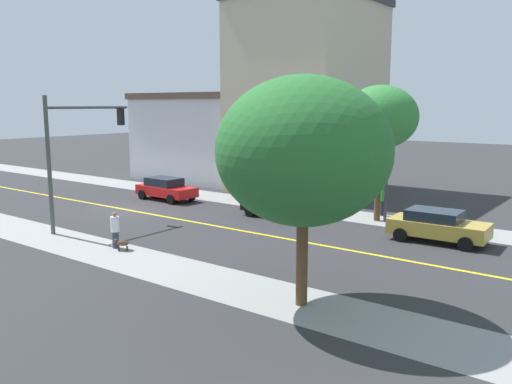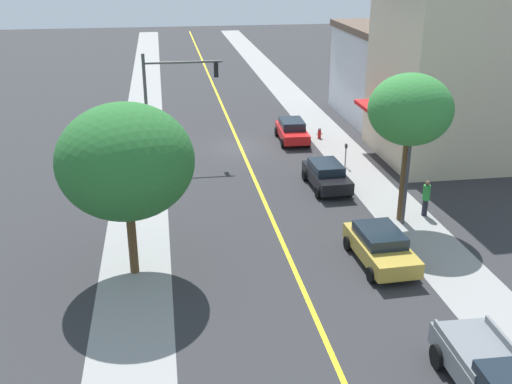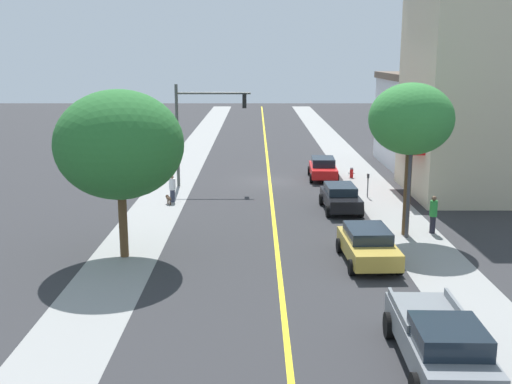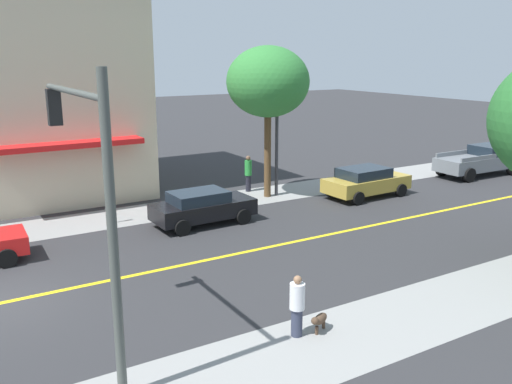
{
  "view_description": "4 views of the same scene",
  "coord_description": "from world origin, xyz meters",
  "px_view_note": "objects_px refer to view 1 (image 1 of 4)",
  "views": [
    {
      "loc": [
        20.21,
        24.81,
        6.25
      ],
      "look_at": [
        -0.48,
        9.14,
        1.95
      ],
      "focal_mm": 37.27,
      "sensor_mm": 36.0,
      "label": 1
    },
    {
      "loc": [
        5.07,
        39.0,
        12.49
      ],
      "look_at": [
        0.93,
        12.73,
        1.81
      ],
      "focal_mm": 42.52,
      "sensor_mm": 36.0,
      "label": 2
    },
    {
      "loc": [
        0.93,
        41.76,
        8.5
      ],
      "look_at": [
        0.94,
        12.66,
        2.03
      ],
      "focal_mm": 43.42,
      "sensor_mm": 36.0,
      "label": 3
    },
    {
      "loc": [
        16.11,
        -1.19,
        6.89
      ],
      "look_at": [
        -1.56,
        9.49,
        1.7
      ],
      "focal_mm": 38.77,
      "sensor_mm": 36.0,
      "label": 4
    }
  ],
  "objects_px": {
    "red_sedan_left_curb": "(166,188)",
    "pedestrian_white_shirt": "(115,229)",
    "traffic_light_mast": "(74,142)",
    "small_dog": "(122,243)",
    "street_tree_left_near": "(381,117)",
    "gold_sedan_left_curb": "(437,225)",
    "parking_meter": "(255,190)",
    "black_sedan_left_curb": "(279,204)",
    "fire_hydrant": "(184,190)",
    "pedestrian_green_shirt": "(383,199)",
    "street_lamp": "(387,155)",
    "street_tree_right_corner": "(304,151)"
  },
  "relations": [
    {
      "from": "pedestrian_green_shirt",
      "to": "pedestrian_white_shirt",
      "type": "bearing_deg",
      "value": -75.74
    },
    {
      "from": "black_sedan_left_curb",
      "to": "pedestrian_green_shirt",
      "type": "height_order",
      "value": "pedestrian_green_shirt"
    },
    {
      "from": "fire_hydrant",
      "to": "gold_sedan_left_curb",
      "type": "bearing_deg",
      "value": 83.49
    },
    {
      "from": "gold_sedan_left_curb",
      "to": "pedestrian_green_shirt",
      "type": "relative_size",
      "value": 2.38
    },
    {
      "from": "traffic_light_mast",
      "to": "gold_sedan_left_curb",
      "type": "xyz_separation_m",
      "value": [
        -8.37,
        15.45,
        -3.6
      ]
    },
    {
      "from": "street_tree_left_near",
      "to": "red_sedan_left_curb",
      "type": "bearing_deg",
      "value": -79.61
    },
    {
      "from": "street_tree_right_corner",
      "to": "gold_sedan_left_curb",
      "type": "bearing_deg",
      "value": 175.53
    },
    {
      "from": "street_tree_right_corner",
      "to": "black_sedan_left_curb",
      "type": "bearing_deg",
      "value": -142.16
    },
    {
      "from": "red_sedan_left_curb",
      "to": "parking_meter",
      "type": "bearing_deg",
      "value": 22.44
    },
    {
      "from": "street_lamp",
      "to": "gold_sedan_left_curb",
      "type": "xyz_separation_m",
      "value": [
        2.49,
        3.63,
        -2.81
      ]
    },
    {
      "from": "black_sedan_left_curb",
      "to": "small_dog",
      "type": "distance_m",
      "value": 9.91
    },
    {
      "from": "black_sedan_left_curb",
      "to": "gold_sedan_left_curb",
      "type": "relative_size",
      "value": 0.96
    },
    {
      "from": "street_lamp",
      "to": "traffic_light_mast",
      "type": "bearing_deg",
      "value": -47.45
    },
    {
      "from": "parking_meter",
      "to": "red_sedan_left_curb",
      "type": "xyz_separation_m",
      "value": [
        2.13,
        -5.75,
        -0.18
      ]
    },
    {
      "from": "traffic_light_mast",
      "to": "small_dog",
      "type": "height_order",
      "value": "traffic_light_mast"
    },
    {
      "from": "gold_sedan_left_curb",
      "to": "parking_meter",
      "type": "bearing_deg",
      "value": 167.88
    },
    {
      "from": "traffic_light_mast",
      "to": "pedestrian_white_shirt",
      "type": "distance_m",
      "value": 5.88
    },
    {
      "from": "street_tree_left_near",
      "to": "pedestrian_green_shirt",
      "type": "bearing_deg",
      "value": -168.72
    },
    {
      "from": "red_sedan_left_curb",
      "to": "street_tree_left_near",
      "type": "bearing_deg",
      "value": 12.51
    },
    {
      "from": "traffic_light_mast",
      "to": "black_sedan_left_curb",
      "type": "xyz_separation_m",
      "value": [
        -8.41,
        6.58,
        -3.62
      ]
    },
    {
      "from": "street_lamp",
      "to": "gold_sedan_left_curb",
      "type": "bearing_deg",
      "value": 55.56
    },
    {
      "from": "parking_meter",
      "to": "black_sedan_left_curb",
      "type": "xyz_separation_m",
      "value": [
        2.1,
        3.3,
        -0.19
      ]
    },
    {
      "from": "street_tree_left_near",
      "to": "red_sedan_left_curb",
      "type": "height_order",
      "value": "street_tree_left_near"
    },
    {
      "from": "traffic_light_mast",
      "to": "red_sedan_left_curb",
      "type": "relative_size",
      "value": 1.54
    },
    {
      "from": "red_sedan_left_curb",
      "to": "street_tree_right_corner",
      "type": "bearing_deg",
      "value": -29.05
    },
    {
      "from": "small_dog",
      "to": "red_sedan_left_curb",
      "type": "bearing_deg",
      "value": -78.28
    },
    {
      "from": "red_sedan_left_curb",
      "to": "pedestrian_white_shirt",
      "type": "bearing_deg",
      "value": -51.82
    },
    {
      "from": "traffic_light_mast",
      "to": "small_dog",
      "type": "relative_size",
      "value": 9.8
    },
    {
      "from": "street_tree_right_corner",
      "to": "gold_sedan_left_curb",
      "type": "height_order",
      "value": "street_tree_right_corner"
    },
    {
      "from": "street_tree_right_corner",
      "to": "pedestrian_white_shirt",
      "type": "distance_m",
      "value": 10.91
    },
    {
      "from": "street_lamp",
      "to": "red_sedan_left_curb",
      "type": "distance_m",
      "value": 14.78
    },
    {
      "from": "gold_sedan_left_curb",
      "to": "fire_hydrant",
      "type": "bearing_deg",
      "value": 171.35
    },
    {
      "from": "street_tree_left_near",
      "to": "traffic_light_mast",
      "type": "height_order",
      "value": "street_tree_left_near"
    },
    {
      "from": "traffic_light_mast",
      "to": "small_dog",
      "type": "bearing_deg",
      "value": -105.1
    },
    {
      "from": "red_sedan_left_curb",
      "to": "pedestrian_white_shirt",
      "type": "height_order",
      "value": "pedestrian_white_shirt"
    },
    {
      "from": "street_tree_left_near",
      "to": "pedestrian_white_shirt",
      "type": "distance_m",
      "value": 14.7
    },
    {
      "from": "pedestrian_green_shirt",
      "to": "red_sedan_left_curb",
      "type": "bearing_deg",
      "value": -123.83
    },
    {
      "from": "street_tree_left_near",
      "to": "black_sedan_left_curb",
      "type": "xyz_separation_m",
      "value": [
        2.5,
        -4.75,
        -4.8
      ]
    },
    {
      "from": "street_tree_right_corner",
      "to": "parking_meter",
      "type": "bearing_deg",
      "value": -137.69
    },
    {
      "from": "gold_sedan_left_curb",
      "to": "street_tree_left_near",
      "type": "bearing_deg",
      "value": 146.16
    },
    {
      "from": "gold_sedan_left_curb",
      "to": "pedestrian_green_shirt",
      "type": "bearing_deg",
      "value": 136.01
    },
    {
      "from": "fire_hydrant",
      "to": "black_sedan_left_curb",
      "type": "relative_size",
      "value": 0.18
    },
    {
      "from": "street_lamp",
      "to": "pedestrian_green_shirt",
      "type": "bearing_deg",
      "value": -152.09
    },
    {
      "from": "fire_hydrant",
      "to": "gold_sedan_left_curb",
      "type": "height_order",
      "value": "gold_sedan_left_curb"
    },
    {
      "from": "street_tree_right_corner",
      "to": "small_dog",
      "type": "distance_m",
      "value": 10.55
    },
    {
      "from": "black_sedan_left_curb",
      "to": "gold_sedan_left_curb",
      "type": "distance_m",
      "value": 8.87
    },
    {
      "from": "traffic_light_mast",
      "to": "street_lamp",
      "type": "xyz_separation_m",
      "value": [
        -10.85,
        11.82,
        -0.79
      ]
    },
    {
      "from": "pedestrian_green_shirt",
      "to": "small_dog",
      "type": "height_order",
      "value": "pedestrian_green_shirt"
    },
    {
      "from": "street_tree_left_near",
      "to": "black_sedan_left_curb",
      "type": "distance_m",
      "value": 7.2
    },
    {
      "from": "street_tree_left_near",
      "to": "parking_meter",
      "type": "xyz_separation_m",
      "value": [
        0.4,
        -8.05,
        -4.61
      ]
    }
  ]
}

